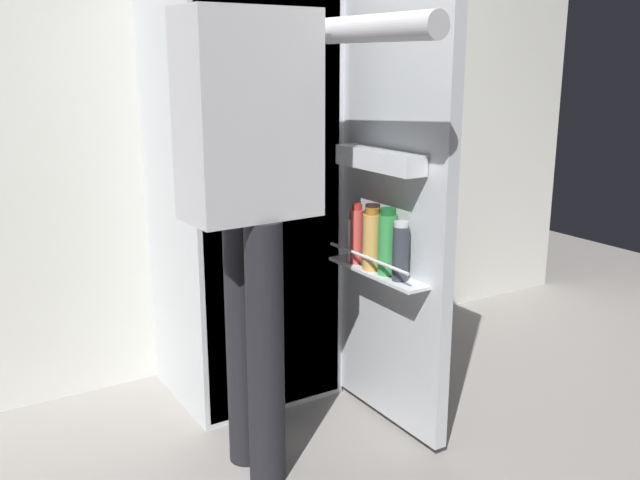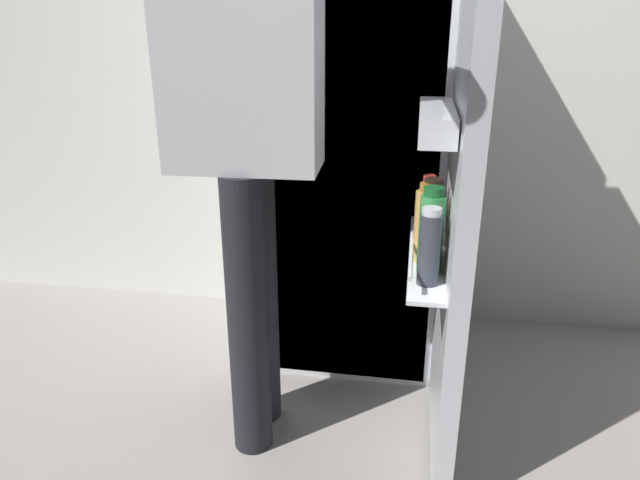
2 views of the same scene
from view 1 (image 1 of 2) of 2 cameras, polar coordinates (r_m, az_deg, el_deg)
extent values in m
plane|color=gray|center=(2.69, -0.83, -15.81)|extent=(6.69, 6.69, 0.00)
cube|color=silver|center=(3.10, -9.39, 12.59)|extent=(4.40, 0.10, 2.53)
cube|color=silver|center=(2.85, -6.42, 3.17)|extent=(0.61, 0.57, 1.60)
cube|color=white|center=(2.60, -3.77, 2.16)|extent=(0.57, 0.01, 1.56)
cube|color=white|center=(2.65, -4.22, 1.69)|extent=(0.53, 0.09, 0.01)
cube|color=silver|center=(2.53, 6.08, 1.69)|extent=(0.05, 0.59, 1.54)
cube|color=white|center=(2.54, 4.62, -2.63)|extent=(0.10, 0.49, 0.01)
cylinder|color=silver|center=(2.49, 3.84, -1.45)|extent=(0.01, 0.47, 0.01)
cube|color=white|center=(2.45, 4.81, 6.51)|extent=(0.09, 0.41, 0.07)
cylinder|color=#333842|center=(2.41, 6.54, -1.11)|extent=(0.06, 0.06, 0.19)
cylinder|color=silver|center=(2.38, 6.61, 1.29)|extent=(0.05, 0.05, 0.02)
cylinder|color=tan|center=(2.52, 4.23, -0.18)|extent=(0.07, 0.07, 0.20)
cylinder|color=#996623|center=(2.49, 4.28, 2.34)|extent=(0.05, 0.05, 0.02)
cylinder|color=white|center=(2.62, 2.87, -0.01)|extent=(0.06, 0.06, 0.17)
cylinder|color=#335BB2|center=(2.60, 2.90, 1.97)|extent=(0.05, 0.05, 0.02)
cylinder|color=brown|center=(2.54, 4.26, 0.04)|extent=(0.07, 0.07, 0.21)
cylinder|color=black|center=(2.51, 4.31, 2.64)|extent=(0.05, 0.05, 0.02)
cylinder|color=#DB4C47|center=(2.60, 3.01, 0.28)|extent=(0.05, 0.05, 0.20)
cylinder|color=#B22D28|center=(2.57, 3.04, 2.70)|extent=(0.04, 0.04, 0.02)
cylinder|color=green|center=(2.47, 5.50, -0.40)|extent=(0.07, 0.07, 0.21)
cylinder|color=#195B28|center=(2.44, 5.57, 2.31)|extent=(0.05, 0.05, 0.02)
cylinder|color=red|center=(2.60, -6.00, 2.44)|extent=(0.09, 0.09, 0.08)
cylinder|color=black|center=(2.39, -6.20, -8.15)|extent=(0.12, 0.12, 0.88)
cylinder|color=black|center=(2.27, -4.44, -9.34)|extent=(0.12, 0.12, 0.88)
cube|color=silver|center=(2.15, -5.81, 9.99)|extent=(0.41, 0.24, 0.62)
cylinder|color=silver|center=(2.33, -8.21, 9.72)|extent=(0.08, 0.08, 0.59)
cylinder|color=silver|center=(2.14, 3.98, 16.74)|extent=(0.10, 0.59, 0.08)
camera|label=2|loc=(1.46, 41.61, 7.40)|focal=32.36mm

